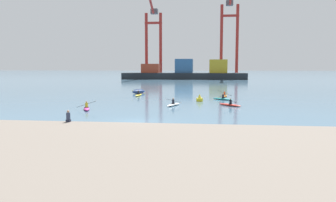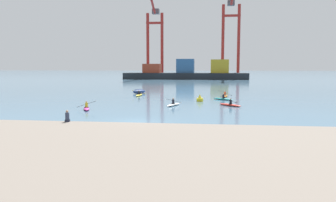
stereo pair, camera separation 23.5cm
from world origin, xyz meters
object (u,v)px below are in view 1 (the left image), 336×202
object	(u,v)px
kayak_teal	(223,99)
kayak_orange	(225,96)
kayak_yellow	(138,95)
kayak_red	(230,105)
container_barge	(185,73)
seated_onlooker	(68,117)
capsized_dinghy	(138,92)
kayak_white	(173,104)
gantry_crane_west	(153,34)
channel_buoy	(200,99)
kayak_magenta	(87,108)
gantry_crane_west_mid	(230,30)

from	to	relation	value
kayak_teal	kayak_orange	bearing A→B (deg)	83.78
kayak_yellow	kayak_red	size ratio (longest dim) A/B	1.20
container_barge	seated_onlooker	bearing A→B (deg)	-91.08
capsized_dinghy	seated_onlooker	world-z (taller)	seated_onlooker
capsized_dinghy	kayak_white	bearing A→B (deg)	-65.41
container_barge	gantry_crane_west	distance (m)	21.91
container_barge	channel_buoy	size ratio (longest dim) A/B	47.29
container_barge	kayak_yellow	xyz separation A→B (m)	(-2.67, -75.22, -2.33)
capsized_dinghy	kayak_white	size ratio (longest dim) A/B	0.79
capsized_dinghy	kayak_magenta	bearing A→B (deg)	-92.91
gantry_crane_west	kayak_magenta	size ratio (longest dim) A/B	10.21
gantry_crane_west_mid	kayak_red	distance (m)	99.63
kayak_yellow	kayak_orange	bearing A→B (deg)	0.27
kayak_white	kayak_orange	world-z (taller)	kayak_orange
gantry_crane_west	kayak_yellow	bearing A→B (deg)	-82.36
kayak_teal	kayak_magenta	distance (m)	19.99
gantry_crane_west_mid	channel_buoy	size ratio (longest dim) A/B	38.42
container_barge	capsized_dinghy	bearing A→B (deg)	-92.96
gantry_crane_west_mid	channel_buoy	distance (m)	95.05
container_barge	kayak_white	world-z (taller)	container_barge
channel_buoy	kayak_yellow	world-z (taller)	channel_buoy
gantry_crane_west	channel_buoy	size ratio (longest dim) A/B	34.58
seated_onlooker	kayak_orange	bearing A→B (deg)	65.65
gantry_crane_west_mid	kayak_white	xyz separation A→B (m)	(-12.78, -98.00, -19.57)
container_barge	kayak_yellow	bearing A→B (deg)	-92.03
kayak_orange	channel_buoy	bearing A→B (deg)	-116.89
capsized_dinghy	kayak_yellow	xyz separation A→B (m)	(0.98, -4.67, -0.18)
capsized_dinghy	kayak_magenta	distance (m)	22.33
kayak_red	kayak_magenta	bearing A→B (deg)	-161.53
gantry_crane_west_mid	seated_onlooker	bearing A→B (deg)	-99.50
gantry_crane_west_mid	kayak_yellow	bearing A→B (deg)	-103.08
channel_buoy	kayak_yellow	bearing A→B (deg)	143.84
kayak_white	kayak_teal	bearing A→B (deg)	51.90
gantry_crane_west	kayak_orange	bearing A→B (deg)	-73.22
channel_buoy	kayak_white	bearing A→B (deg)	-118.93
kayak_teal	kayak_orange	size ratio (longest dim) A/B	0.87
kayak_yellow	seated_onlooker	size ratio (longest dim) A/B	3.83
capsized_dinghy	kayak_red	world-z (taller)	kayak_red
container_barge	kayak_yellow	size ratio (longest dim) A/B	13.81
kayak_yellow	kayak_magenta	size ratio (longest dim) A/B	1.01
gantry_crane_west	capsized_dinghy	world-z (taller)	gantry_crane_west
kayak_yellow	kayak_white	xyz separation A→B (m)	(7.02, -12.80, 0.00)
kayak_yellow	container_barge	bearing A→B (deg)	87.97
gantry_crane_west	kayak_magenta	xyz separation A→B (m)	(8.96, -100.14, -17.75)
container_barge	kayak_orange	size ratio (longest dim) A/B	13.70
channel_buoy	kayak_magenta	xyz separation A→B (m)	(-12.15, -10.29, -0.19)
channel_buoy	kayak_teal	bearing A→B (deg)	37.74
gantry_crane_west_mid	kayak_orange	size ratio (longest dim) A/B	11.13
gantry_crane_west_mid	container_barge	bearing A→B (deg)	-149.77
kayak_yellow	kayak_magenta	distance (m)	17.75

